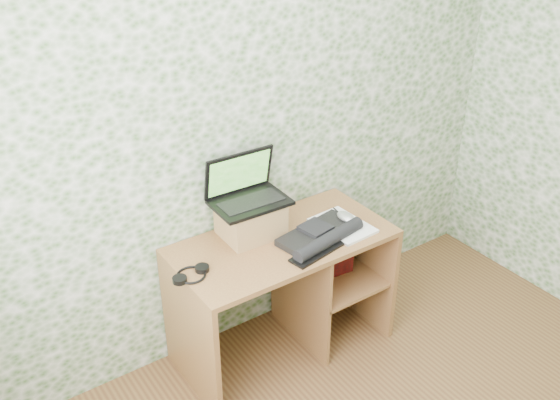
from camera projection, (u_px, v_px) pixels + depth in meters
wall_back at (250, 126)px, 3.29m from camera, size 3.50×0.00×3.50m
desk at (291, 273)px, 3.52m from camera, size 1.20×0.60×0.75m
riser at (251, 219)px, 3.34m from camera, size 0.32×0.27×0.19m
laptop at (246, 191)px, 3.29m from camera, size 0.40×0.29×0.27m
keyboard at (321, 236)px, 3.32m from camera, size 0.53×0.34×0.07m
headphones at (191, 275)px, 3.05m from camera, size 0.21×0.17×0.03m
notepad at (343, 225)px, 3.45m from camera, size 0.25×0.35×0.02m
mouse at (346, 219)px, 3.45m from camera, size 0.08×0.13×0.04m
pen at (340, 214)px, 3.53m from camera, size 0.03×0.15×0.01m
red_box at (330, 250)px, 3.59m from camera, size 0.29×0.12×0.33m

